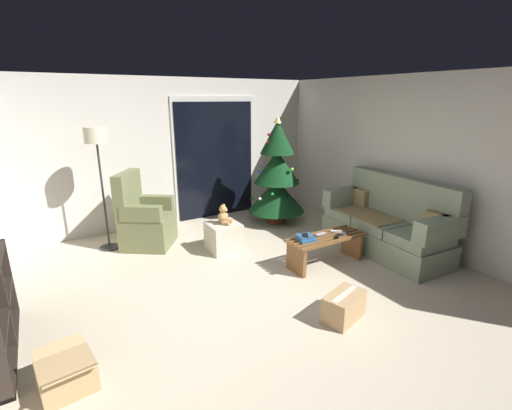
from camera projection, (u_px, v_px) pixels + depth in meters
ground_plane at (258, 297)px, 4.09m from camera, size 7.00×7.00×0.00m
wall_back at (166, 153)px, 6.25m from camera, size 5.72×0.12×2.50m
wall_right at (429, 165)px, 5.16m from camera, size 0.12×6.00×2.50m
patio_door_frame at (215, 158)px, 6.68m from camera, size 1.60×0.02×2.20m
patio_door_glass at (216, 161)px, 6.68m from camera, size 1.50×0.02×2.10m
couch at (388, 224)px, 5.27m from camera, size 0.90×1.98×1.08m
coffee_table at (326, 245)px, 4.84m from camera, size 1.10×0.40×0.41m
remote_graphite at (344, 233)px, 4.87m from camera, size 0.16×0.10×0.02m
remote_white at (336, 231)px, 4.94m from camera, size 0.15×0.13×0.02m
remote_black at (338, 236)px, 4.77m from camera, size 0.15×0.12×0.02m
remote_silver at (320, 234)px, 4.84m from camera, size 0.16×0.04×0.02m
book_stack at (305, 238)px, 4.65m from camera, size 0.24×0.22×0.07m
cell_phone at (305, 235)px, 4.63m from camera, size 0.14×0.16×0.01m
christmas_tree at (277, 177)px, 6.34m from camera, size 1.00×1.00×1.88m
armchair at (144, 220)px, 5.43m from camera, size 0.96×0.95×1.13m
floor_lamp at (97, 147)px, 5.01m from camera, size 0.32×0.32×1.78m
ottoman at (224, 237)px, 5.30m from camera, size 0.44×0.44×0.42m
teddy_bear_honey at (224, 216)px, 5.20m from camera, size 0.21×0.22×0.29m
cardboard_box_taped_mid_floor at (344, 306)px, 3.66m from camera, size 0.52×0.39×0.28m
cardboard_box_open_near_shelf at (67, 376)px, 2.76m from camera, size 0.43×0.54×0.30m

